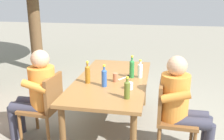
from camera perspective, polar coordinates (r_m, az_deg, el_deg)
The scene contains 14 objects.
ground_plane at distance 3.67m, azimuth 0.00°, elevation -12.81°, with size 24.00×24.00×0.00m, color gray.
dining_table at distance 3.40m, azimuth 0.00°, elevation -3.23°, with size 1.86×0.92×0.73m.
chair_near_left at distance 3.03m, azimuth 12.97°, elevation -9.64°, with size 0.46×0.46×0.87m.
chair_far_left at distance 3.31m, azimuth -14.60°, elevation -7.42°, with size 0.47×0.47×0.87m.
person_in_white_shirt at distance 2.97m, azimuth 15.31°, elevation -6.87°, with size 0.47×0.61×1.18m.
person_in_plaid_shirt at distance 3.30m, azimuth -16.50°, elevation -4.52°, with size 0.47×0.61×1.18m.
bottle_clear at distance 3.40m, azimuth 6.33°, elevation 0.03°, with size 0.06×0.06×0.25m.
bottle_green at distance 3.38m, azimuth 4.48°, elevation 0.41°, with size 0.06×0.06×0.31m.
bottle_blue at distance 3.06m, azimuth -1.77°, elevation -1.62°, with size 0.06×0.06×0.27m.
bottle_olive at distance 2.72m, azimuth 3.39°, elevation -4.30°, with size 0.06×0.06×0.25m.
bottle_amber at distance 3.19m, azimuth -5.49°, elevation -0.82°, with size 0.06×0.06×0.28m.
cup_terracotta at distance 3.24m, azimuth 0.78°, elevation -1.67°, with size 0.07×0.07×0.11m, color #BC6B47.
cup_steel at distance 3.00m, azimuth 4.00°, elevation -3.58°, with size 0.08×0.08×0.08m, color #B2B7BC.
table_knife at distance 3.42m, azimuth 2.94°, elevation -1.63°, with size 0.22×0.14×0.01m.
Camera 1 is at (-3.13, -0.59, 1.83)m, focal length 40.76 mm.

